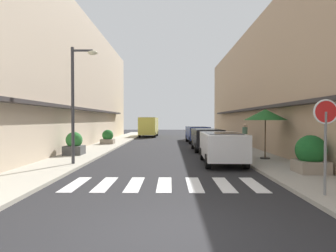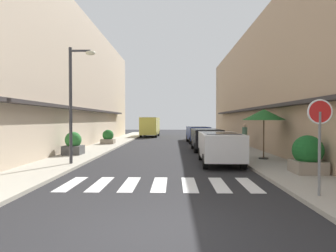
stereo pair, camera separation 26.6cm
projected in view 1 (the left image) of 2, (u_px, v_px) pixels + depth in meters
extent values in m
plane|color=#232326|center=(168.00, 150.00, 20.25)|extent=(82.07, 82.07, 0.00)
cube|color=#ADA899|center=(98.00, 149.00, 20.29)|extent=(2.37, 52.22, 0.12)
cube|color=#9E998E|center=(238.00, 149.00, 20.21)|extent=(2.37, 52.22, 0.12)
cube|color=#C6B299|center=(49.00, 80.00, 21.08)|extent=(5.00, 35.57, 9.85)
cube|color=#332D2D|center=(88.00, 110.00, 21.11)|extent=(0.50, 24.90, 0.16)
cube|color=tan|center=(287.00, 87.00, 20.95)|extent=(5.00, 35.57, 8.91)
cube|color=#332D2D|center=(248.00, 110.00, 21.01)|extent=(0.50, 24.90, 0.16)
cube|color=silver|center=(76.00, 184.00, 9.39)|extent=(0.45, 2.20, 0.01)
cube|color=silver|center=(105.00, 184.00, 9.39)|extent=(0.45, 2.20, 0.01)
cube|color=silver|center=(135.00, 184.00, 9.38)|extent=(0.45, 2.20, 0.01)
cube|color=silver|center=(164.00, 184.00, 9.37)|extent=(0.45, 2.20, 0.01)
cube|color=silver|center=(194.00, 184.00, 9.36)|extent=(0.45, 2.20, 0.01)
cube|color=silver|center=(224.00, 184.00, 9.35)|extent=(0.45, 2.20, 0.01)
cube|color=silver|center=(254.00, 185.00, 9.35)|extent=(0.45, 2.20, 0.01)
cube|color=silver|center=(222.00, 145.00, 13.67)|extent=(1.84, 4.18, 1.13)
cube|color=black|center=(223.00, 139.00, 13.46)|extent=(1.52, 2.35, 0.56)
cylinder|color=black|center=(202.00, 154.00, 15.07)|extent=(0.23, 0.64, 0.64)
cylinder|color=black|center=(233.00, 154.00, 15.02)|extent=(0.23, 0.64, 0.64)
cylinder|color=black|center=(208.00, 161.00, 12.34)|extent=(0.23, 0.64, 0.64)
cylinder|color=black|center=(246.00, 162.00, 12.29)|extent=(0.23, 0.64, 0.64)
cube|color=black|center=(206.00, 138.00, 19.57)|extent=(1.78, 4.16, 1.13)
cube|color=black|center=(207.00, 133.00, 19.35)|extent=(1.49, 2.33, 0.56)
cylinder|color=black|center=(193.00, 144.00, 20.95)|extent=(0.22, 0.64, 0.64)
cylinder|color=black|center=(215.00, 144.00, 20.95)|extent=(0.22, 0.64, 0.64)
cylinder|color=black|center=(197.00, 148.00, 18.21)|extent=(0.22, 0.64, 0.64)
cylinder|color=black|center=(222.00, 148.00, 18.21)|extent=(0.22, 0.64, 0.64)
cube|color=navy|center=(197.00, 133.00, 26.30)|extent=(1.92, 4.18, 1.13)
cube|color=black|center=(197.00, 130.00, 26.09)|extent=(1.57, 2.36, 0.56)
cylinder|color=black|center=(187.00, 138.00, 27.64)|extent=(0.25, 0.65, 0.64)
cylinder|color=black|center=(204.00, 138.00, 27.69)|extent=(0.25, 0.65, 0.64)
cylinder|color=black|center=(190.00, 140.00, 24.93)|extent=(0.25, 0.65, 0.64)
cylinder|color=black|center=(209.00, 140.00, 24.98)|extent=(0.25, 0.65, 0.64)
cube|color=#D8CC4C|center=(149.00, 126.00, 35.78)|extent=(2.09, 5.45, 2.03)
cube|color=black|center=(149.00, 120.00, 35.50)|extent=(1.72, 3.07, 0.56)
cylinder|color=black|center=(143.00, 133.00, 37.62)|extent=(0.24, 0.65, 0.64)
cylinder|color=black|center=(157.00, 133.00, 37.56)|extent=(0.24, 0.65, 0.64)
cylinder|color=black|center=(140.00, 135.00, 34.06)|extent=(0.24, 0.65, 0.64)
cylinder|color=black|center=(155.00, 135.00, 33.99)|extent=(0.24, 0.65, 0.64)
cylinder|color=slate|center=(325.00, 154.00, 7.57)|extent=(0.07, 0.07, 2.16)
cylinder|color=red|center=(326.00, 112.00, 7.55)|extent=(0.64, 0.03, 0.64)
torus|color=white|center=(326.00, 112.00, 7.55)|extent=(0.65, 0.05, 0.65)
cylinder|color=#38383D|center=(73.00, 106.00, 13.00)|extent=(0.14, 0.14, 5.17)
cylinder|color=#38383D|center=(83.00, 51.00, 12.94)|extent=(0.90, 0.10, 0.10)
ellipsoid|color=beige|center=(93.00, 53.00, 12.94)|extent=(0.44, 0.28, 0.20)
cylinder|color=#262626|center=(265.00, 158.00, 14.70)|extent=(0.48, 0.48, 0.06)
cylinder|color=#4C3823|center=(265.00, 137.00, 14.68)|extent=(0.06, 0.06, 2.21)
cone|color=#19511E|center=(265.00, 115.00, 14.65)|extent=(2.12, 2.12, 0.55)
cube|color=gray|center=(311.00, 167.00, 10.82)|extent=(1.07, 1.07, 0.45)
sphere|color=#195623|center=(311.00, 150.00, 10.80)|extent=(1.10, 1.10, 1.10)
cube|color=#4C4C4C|center=(74.00, 150.00, 16.44)|extent=(1.02, 1.02, 0.50)
sphere|color=#2D7533|center=(74.00, 140.00, 16.43)|extent=(0.91, 0.91, 0.91)
cube|color=gray|center=(108.00, 141.00, 23.84)|extent=(1.04, 1.04, 0.38)
sphere|color=#236628|center=(108.00, 135.00, 23.83)|extent=(0.89, 0.89, 0.89)
cylinder|color=#282B33|center=(245.00, 143.00, 19.87)|extent=(0.26, 0.26, 0.81)
cylinder|color=#4C7259|center=(245.00, 132.00, 19.86)|extent=(0.34, 0.34, 0.64)
sphere|color=tan|center=(245.00, 125.00, 19.85)|extent=(0.22, 0.22, 0.22)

